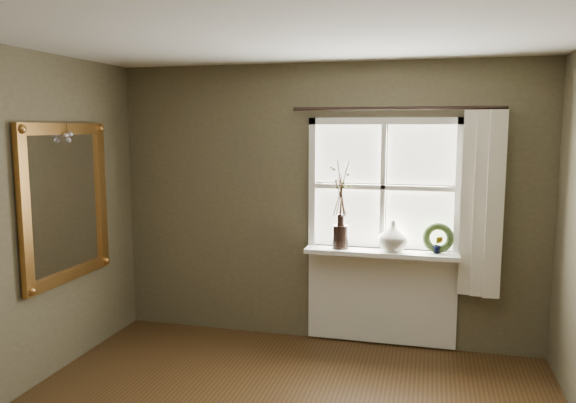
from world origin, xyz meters
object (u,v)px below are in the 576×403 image
Objects in this scene: wreath at (438,241)px; cream_vase at (393,236)px; dark_jug at (341,237)px; gilt_mirror at (66,202)px.

cream_vase is at bearing -173.59° from wreath.
dark_jug is 0.79× the size of wreath.
wreath is 3.19m from gilt_mirror.
wreath is at bearing 5.89° from cream_vase.
gilt_mirror is (-2.62, -0.97, 0.34)m from cream_vase.
dark_jug is at bearing 24.29° from gilt_mirror.
gilt_mirror is at bearing -155.71° from dark_jug.
cream_vase is 0.39m from wreath.
dark_jug is 0.86m from wreath.
wreath is at bearing 18.57° from gilt_mirror.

